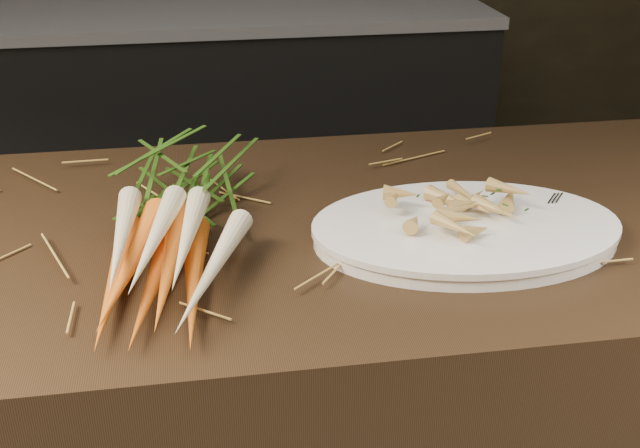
{
  "coord_description": "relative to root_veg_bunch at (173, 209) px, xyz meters",
  "views": [
    {
      "loc": [
        0.14,
        -0.73,
        1.41
      ],
      "look_at": [
        0.28,
        0.17,
        0.96
      ],
      "focal_mm": 45.0,
      "sensor_mm": 36.0,
      "label": 1
    }
  ],
  "objects": [
    {
      "name": "back_counter",
      "position": [
        0.2,
        1.91,
        -0.53
      ],
      "size": [
        1.82,
        0.62,
        0.84
      ],
      "color": "black",
      "rests_on": "ground"
    },
    {
      "name": "straw_bedding",
      "position": [
        -0.1,
        0.03,
        -0.04
      ],
      "size": [
        1.4,
        0.6,
        0.02
      ],
      "primitive_type": null,
      "color": "#AA8B35",
      "rests_on": "main_counter"
    },
    {
      "name": "root_veg_bunch",
      "position": [
        0.0,
        0.0,
        0.0
      ],
      "size": [
        0.22,
        0.55,
        0.1
      ],
      "rotation": [
        0.0,
        0.0,
        -0.15
      ],
      "color": "#CB5111",
      "rests_on": "main_counter"
    },
    {
      "name": "serving_platter",
      "position": [
        0.39,
        -0.06,
        -0.04
      ],
      "size": [
        0.43,
        0.3,
        0.02
      ],
      "primitive_type": null,
      "rotation": [
        0.0,
        0.0,
        -0.05
      ],
      "color": "white",
      "rests_on": "main_counter"
    },
    {
      "name": "roasted_veg_heap",
      "position": [
        0.39,
        -0.06,
        -0.0
      ],
      "size": [
        0.21,
        0.16,
        0.05
      ],
      "primitive_type": null,
      "rotation": [
        0.0,
        0.0,
        -0.05
      ],
      "color": "#A88043",
      "rests_on": "serving_platter"
    },
    {
      "name": "serving_fork",
      "position": [
        0.54,
        -0.09,
        -0.02
      ],
      "size": [
        0.11,
        0.13,
        0.0
      ],
      "primitive_type": "cube",
      "rotation": [
        0.0,
        0.0,
        -0.66
      ],
      "color": "silver",
      "rests_on": "serving_platter"
    }
  ]
}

